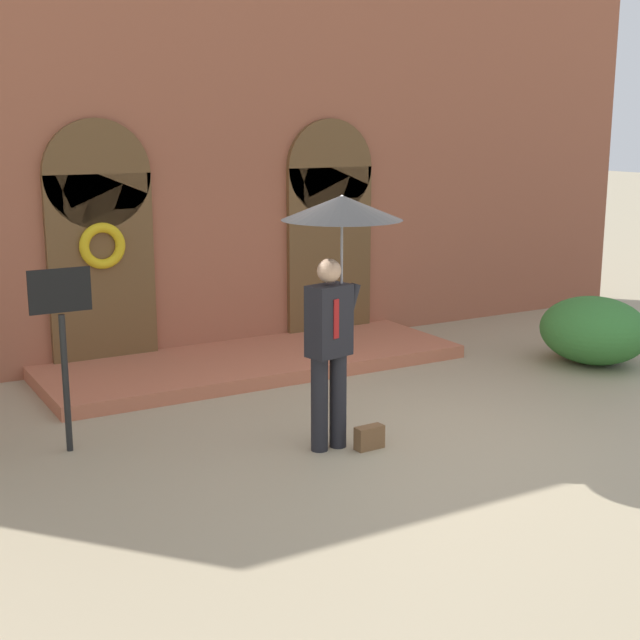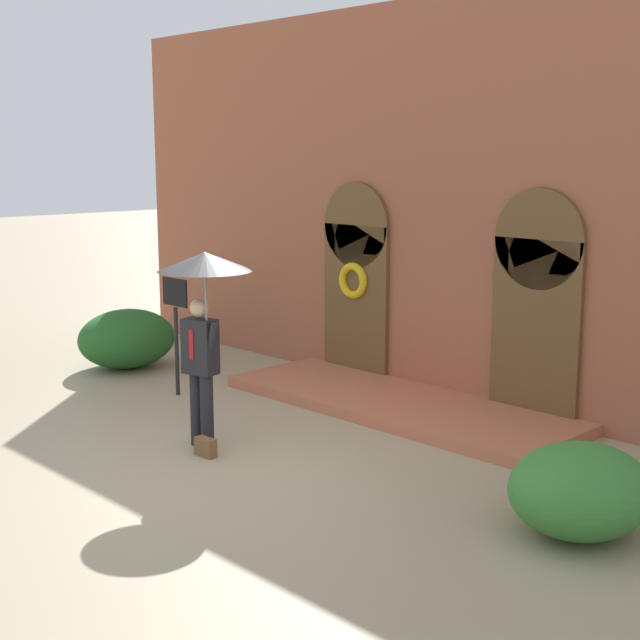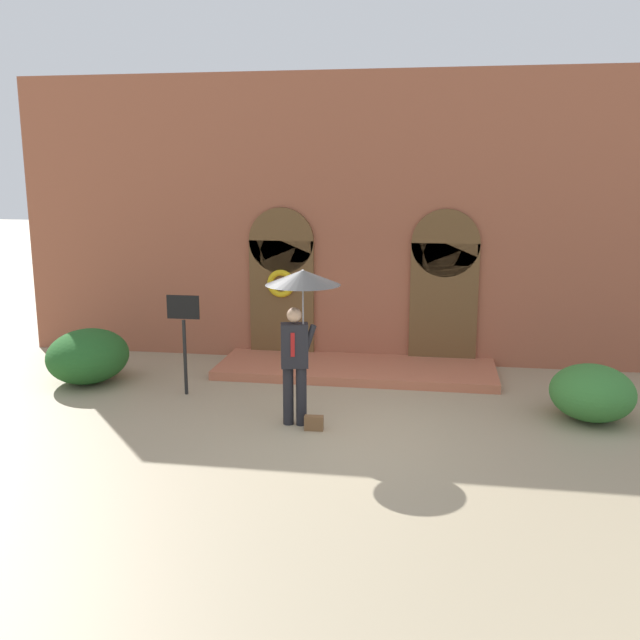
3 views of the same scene
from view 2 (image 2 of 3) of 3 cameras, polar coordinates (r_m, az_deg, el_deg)
name	(u,v)px [view 2 (image 2 of 3)]	position (r m, az deg, el deg)	size (l,w,h in m)	color
ground_plane	(222,462)	(10.38, -6.28, -8.99)	(80.00, 80.00, 0.00)	tan
building_facade	(451,211)	(12.78, 8.37, 6.94)	(14.00, 2.30, 5.60)	#9E563D
person_with_umbrella	(204,290)	(10.41, -7.44, 1.90)	(1.10, 1.10, 2.36)	black
handbag	(206,447)	(10.54, -7.33, -8.08)	(0.28, 0.12, 0.22)	brown
sign_post	(176,317)	(12.98, -9.22, 0.22)	(0.56, 0.06, 1.72)	black
shrub_left	(127,339)	(14.95, -12.25, -1.17)	(1.40, 1.63, 0.96)	#235B23
shrub_right	(580,490)	(8.67, 16.33, -10.41)	(1.27, 1.42, 0.85)	#387A33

